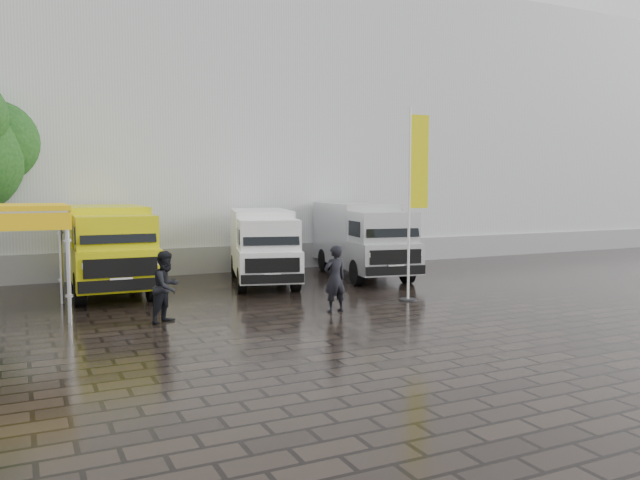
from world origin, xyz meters
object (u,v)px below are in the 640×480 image
object	(u,v)px
flagpole	(415,192)
wheelie_bin	(378,253)
canopy_tent	(0,213)
person_front	(335,279)
person_tent	(167,287)
van_yellow	(109,250)
van_silver	(363,240)
van_white	(263,247)

from	to	relation	value
flagpole	wheelie_bin	world-z (taller)	flagpole
canopy_tent	person_front	distance (m)	8.39
canopy_tent	person_tent	distance (m)	4.53
van_yellow	canopy_tent	bearing A→B (deg)	-135.25
person_tent	wheelie_bin	bearing A→B (deg)	-5.29
van_silver	person_tent	size ratio (longest dim) A/B	3.56
van_white	flagpole	xyz separation A→B (m)	(2.80, -4.77, 1.87)
flagpole	person_front	size ratio (longest dim) A/B	3.15
person_tent	van_yellow	bearing A→B (deg)	56.35
person_tent	canopy_tent	bearing A→B (deg)	105.80
canopy_tent	wheelie_bin	distance (m)	15.06
person_front	wheelie_bin	bearing A→B (deg)	-133.41
van_white	person_front	distance (m)	5.39
canopy_tent	person_tent	world-z (taller)	canopy_tent
person_front	person_tent	size ratio (longest dim) A/B	1.01
person_front	person_tent	bearing A→B (deg)	-14.74
van_yellow	flagpole	distance (m)	9.32
canopy_tent	wheelie_bin	world-z (taller)	canopy_tent
flagpole	person_tent	world-z (taller)	flagpole
van_yellow	wheelie_bin	world-z (taller)	van_yellow
wheelie_bin	person_front	bearing A→B (deg)	-138.11
van_silver	wheelie_bin	distance (m)	3.78
van_white	person_front	world-z (taller)	van_white
van_yellow	canopy_tent	distance (m)	4.10
van_silver	person_front	world-z (taller)	van_silver
wheelie_bin	person_tent	world-z (taller)	person_tent
van_silver	canopy_tent	size ratio (longest dim) A/B	2.01
person_front	person_tent	world-z (taller)	person_front
van_silver	van_yellow	bearing A→B (deg)	-171.41
van_silver	wheelie_bin	xyz separation A→B (m)	(2.36, 2.84, -0.85)
van_silver	person_tent	world-z (taller)	van_silver
canopy_tent	person_tent	size ratio (longest dim) A/B	1.77
flagpole	person_tent	distance (m)	7.37
van_silver	wheelie_bin	world-z (taller)	van_silver
canopy_tent	van_yellow	bearing A→B (deg)	43.24
van_white	canopy_tent	distance (m)	8.23
canopy_tent	wheelie_bin	size ratio (longest dim) A/B	3.19
van_yellow	van_white	size ratio (longest dim) A/B	1.01
flagpole	van_yellow	bearing A→B (deg)	147.20
van_silver	person_tent	bearing A→B (deg)	-139.67
van_silver	canopy_tent	bearing A→B (deg)	-158.06
person_front	person_tent	distance (m)	4.22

